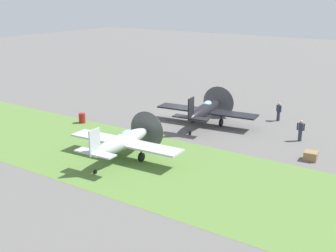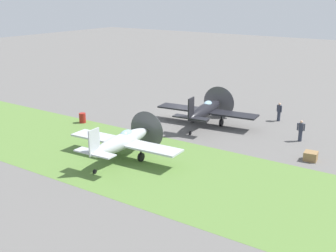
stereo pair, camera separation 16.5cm
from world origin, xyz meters
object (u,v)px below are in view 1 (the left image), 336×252
(supply_crate, at_px, (311,156))
(fuel_drum, at_px, (82,118))
(airplane_lead, at_px, (205,110))
(ground_crew_chief, at_px, (279,111))
(airplane_wingman, at_px, (123,141))
(ground_crew_mechanic, at_px, (300,130))

(supply_crate, bearing_deg, fuel_drum, -173.02)
(airplane_lead, relative_size, ground_crew_chief, 5.42)
(ground_crew_chief, bearing_deg, fuel_drum, 62.13)
(airplane_wingman, height_order, ground_crew_mechanic, airplane_wingman)
(ground_crew_mechanic, bearing_deg, supply_crate, 109.27)
(supply_crate, bearing_deg, airplane_lead, 162.63)
(airplane_lead, distance_m, supply_crate, 11.07)
(airplane_wingman, bearing_deg, ground_crew_mechanic, 47.22)
(fuel_drum, bearing_deg, airplane_wingman, -28.65)
(ground_crew_chief, xyz_separation_m, supply_crate, (5.56, -8.30, -0.59))
(airplane_lead, height_order, fuel_drum, airplane_lead)
(airplane_wingman, xyz_separation_m, ground_crew_chief, (5.63, 15.68, -0.43))
(ground_crew_chief, bearing_deg, airplane_wingman, 95.99)
(airplane_lead, relative_size, airplane_wingman, 1.04)
(ground_crew_mechanic, bearing_deg, ground_crew_chief, -61.22)
(airplane_lead, bearing_deg, airplane_wingman, -100.37)
(airplane_wingman, bearing_deg, fuel_drum, 148.10)
(airplane_lead, height_order, ground_crew_mechanic, airplane_lead)
(ground_crew_mechanic, distance_m, fuel_drum, 19.20)
(airplane_lead, height_order, ground_crew_chief, airplane_lead)
(ground_crew_mechanic, bearing_deg, airplane_lead, -6.02)
(airplane_wingman, distance_m, ground_crew_mechanic, 14.42)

